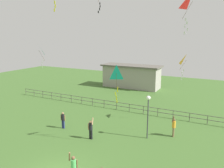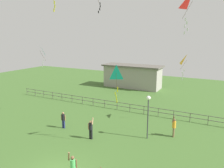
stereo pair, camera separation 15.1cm
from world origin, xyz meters
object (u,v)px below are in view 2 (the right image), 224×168
Objects in this scene: kite_3 at (187,61)px; person_2 at (63,119)px; person_3 at (73,166)px; kite_4 at (116,75)px; lamppost at (148,107)px; kite_1 at (192,2)px; kite_0 at (40,51)px; person_0 at (174,126)px; person_4 at (91,128)px.

person_2 is at bearing -146.76° from kite_3.
person_3 is 7.12m from kite_4.
lamppost is 8.88m from kite_1.
person_3 is at bearing -46.36° from person_2.
kite_0 is (-12.58, 0.43, 4.34)m from lamppost.
person_0 is at bearing 3.79° from kite_0.
person_4 is at bearing -18.93° from kite_0.
person_2 is 8.05m from kite_4.
kite_3 is (0.11, 3.51, 5.45)m from person_0.
kite_3 is (10.02, 6.57, 5.50)m from person_2.
person_4 is 0.66× the size of kite_4.
kite_1 is (3.28, -1.76, 8.07)m from lamppost.
kite_4 is at bearing -116.43° from kite_3.
kite_4 is at bearing -16.00° from kite_0.
kite_0 is 1.00× the size of kite_3.
person_2 is 13.18m from kite_3.
person_3 is (5.89, -6.17, 0.07)m from person_2.
person_3 is at bearing -67.53° from person_4.
person_2 is 15.02m from kite_1.
lamppost is 1.92× the size of person_3.
kite_1 is 8.12m from kite_3.
kite_3 is (2.08, 4.91, 3.59)m from lamppost.
lamppost is 1.93× the size of person_4.
person_0 is 15.84m from kite_0.
kite_1 is 7.11m from kite_4.
kite_0 reaches higher than kite_4.
kite_1 is at bearing -67.40° from person_0.
person_0 is at bearing 17.14° from person_2.
kite_1 is (7.58, 0.65, 9.92)m from person_4.
person_2 is 8.06m from kite_0.
lamppost is at bearing 11.82° from person_2.
lamppost is 4.42m from kite_4.
kite_4 is at bearing -9.35° from person_2.
lamppost is 1.94× the size of person_0.
kite_4 is at bearing 86.02° from person_3.
person_0 is 0.80× the size of kite_0.
person_3 is at bearing -38.15° from kite_0.
kite_1 is (15.85, -2.19, 3.72)m from kite_0.
kite_3 is at bearing 100.19° from kite_1.
kite_4 is (-3.78, -7.60, -0.52)m from kite_3.
person_4 reaches higher than person_2.
kite_3 reaches higher than lamppost.
kite_0 is at bearing 141.85° from person_3.
person_4 is 0.80× the size of kite_3.
kite_4 is (-1.70, -2.69, 3.07)m from lamppost.
kite_1 is at bearing -79.81° from kite_3.
person_3 is 0.81× the size of kite_0.
person_0 is 6.48m from kite_3.
person_0 is 7.37m from kite_4.
person_3 is at bearing -93.98° from kite_4.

